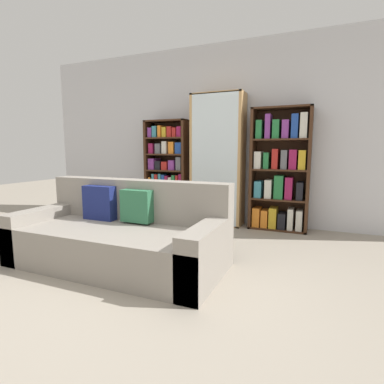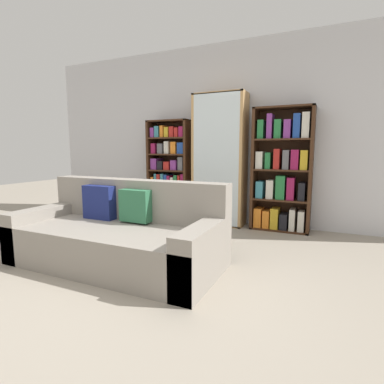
{
  "view_description": "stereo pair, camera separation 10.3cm",
  "coord_description": "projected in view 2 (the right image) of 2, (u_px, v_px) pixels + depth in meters",
  "views": [
    {
      "loc": [
        1.47,
        -1.86,
        1.12
      ],
      "look_at": [
        0.08,
        1.44,
        0.62
      ],
      "focal_mm": 28.0,
      "sensor_mm": 36.0,
      "label": 1
    },
    {
      "loc": [
        1.56,
        -1.81,
        1.12
      ],
      "look_at": [
        0.08,
        1.44,
        0.62
      ],
      "focal_mm": 28.0,
      "sensor_mm": 36.0,
      "label": 2
    }
  ],
  "objects": [
    {
      "name": "wine_bottle",
      "position": [
        217.0,
        234.0,
        3.47
      ],
      "size": [
        0.08,
        0.08,
        0.38
      ],
      "color": "#143819",
      "rests_on": "ground"
    },
    {
      "name": "display_cabinet",
      "position": [
        220.0,
        160.0,
        4.46
      ],
      "size": [
        0.77,
        0.36,
        1.93
      ],
      "color": "tan",
      "rests_on": "ground"
    },
    {
      "name": "bookshelf_right",
      "position": [
        282.0,
        173.0,
        4.13
      ],
      "size": [
        0.79,
        0.32,
        1.69
      ],
      "color": "#3D2314",
      "rests_on": "ground"
    },
    {
      "name": "couch",
      "position": [
        119.0,
        236.0,
        2.97
      ],
      "size": [
        2.07,
        0.93,
        0.81
      ],
      "color": "gray",
      "rests_on": "ground"
    },
    {
      "name": "ground_plane",
      "position": [
        110.0,
        289.0,
        2.43
      ],
      "size": [
        16.0,
        16.0,
        0.0
      ],
      "primitive_type": "plane",
      "color": "gray"
    },
    {
      "name": "wall_back",
      "position": [
        220.0,
        135.0,
        4.64
      ],
      "size": [
        6.26,
        0.06,
        2.7
      ],
      "color": "silver",
      "rests_on": "ground"
    },
    {
      "name": "bookshelf_left",
      "position": [
        170.0,
        171.0,
        4.85
      ],
      "size": [
        0.7,
        0.32,
        1.58
      ],
      "color": "#3D2314",
      "rests_on": "ground"
    }
  ]
}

